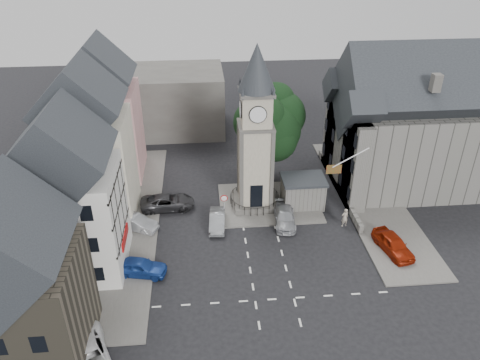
{
  "coord_description": "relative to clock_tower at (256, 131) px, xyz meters",
  "views": [
    {
      "loc": [
        -4.99,
        -31.69,
        25.91
      ],
      "look_at": [
        -1.73,
        5.0,
        4.65
      ],
      "focal_mm": 35.0,
      "sensor_mm": 36.0,
      "label": 1
    }
  ],
  "objects": [
    {
      "name": "terrace_cream",
      "position": [
        -15.5,
        0.01,
        -1.54
      ],
      "size": [
        8.1,
        7.6,
        12.8
      ],
      "color": "#EDE1C7",
      "rests_on": "ground"
    },
    {
      "name": "pavement_east",
      "position": [
        12.0,
        0.01,
        -8.05
      ],
      "size": [
        6.0,
        26.0,
        0.14
      ],
      "primitive_type": "cube",
      "color": "#595651",
      "rests_on": "ground"
    },
    {
      "name": "east_building",
      "position": [
        15.59,
        3.01,
        -1.86
      ],
      "size": [
        14.4,
        11.4,
        12.6
      ],
      "color": "#66645D",
      "rests_on": "ground"
    },
    {
      "name": "pedestrian",
      "position": [
        8.0,
        -4.51,
        -7.16
      ],
      "size": [
        0.8,
        0.63,
        1.92
      ],
      "primitive_type": "imported",
      "rotation": [
        0.0,
        0.0,
        3.4
      ],
      "color": "#A79B8A",
      "rests_on": "ground"
    },
    {
      "name": "car_west_grey",
      "position": [
        -8.73,
        0.01,
        -7.38
      ],
      "size": [
        5.46,
        2.77,
        1.48
      ],
      "primitive_type": "imported",
      "rotation": [
        0.0,
        0.0,
        1.63
      ],
      "color": "#2F2F32",
      "rests_on": "ground"
    },
    {
      "name": "car_east_red",
      "position": [
        11.14,
        -8.63,
        -7.33
      ],
      "size": [
        2.88,
        4.96,
        1.59
      ],
      "primitive_type": "imported",
      "rotation": [
        0.0,
        0.0,
        0.23
      ],
      "color": "maroon",
      "rests_on": "ground"
    },
    {
      "name": "flagpole",
      "position": [
        8.0,
        -3.99,
        -1.12
      ],
      "size": [
        3.68,
        0.1,
        2.74
      ],
      "color": "white",
      "rests_on": "ground"
    },
    {
      "name": "car_island_silver",
      "position": [
        -3.93,
        -3.49,
        -7.45
      ],
      "size": [
        1.71,
        4.16,
        1.34
      ],
      "primitive_type": "imported",
      "rotation": [
        0.0,
        0.0,
        -0.07
      ],
      "color": "#909498",
      "rests_on": "ground"
    },
    {
      "name": "clock_tower",
      "position": [
        0.0,
        0.0,
        0.0
      ],
      "size": [
        4.86,
        4.86,
        16.25
      ],
      "color": "#4C4944",
      "rests_on": "ground"
    },
    {
      "name": "stone_shelter",
      "position": [
        4.8,
        -0.49,
        -6.57
      ],
      "size": [
        4.3,
        3.3,
        3.08
      ],
      "color": "#66645D",
      "rests_on": "ground"
    },
    {
      "name": "car_west_blue",
      "position": [
        -10.53,
        -9.66,
        -7.37
      ],
      "size": [
        4.65,
        2.6,
        1.49
      ],
      "primitive_type": "imported",
      "rotation": [
        0.0,
        0.0,
        1.37
      ],
      "color": "navy",
      "rests_on": "ground"
    },
    {
      "name": "building_sw_stone",
      "position": [
        -17.0,
        -16.99,
        -2.77
      ],
      "size": [
        8.6,
        7.6,
        10.4
      ],
      "color": "#494437",
      "rests_on": "ground"
    },
    {
      "name": "central_island",
      "position": [
        1.5,
        0.01,
        -8.04
      ],
      "size": [
        10.0,
        8.0,
        0.16
      ],
      "primitive_type": "cube",
      "color": "#595651",
      "rests_on": "ground"
    },
    {
      "name": "van_sw_white",
      "position": [
        -13.0,
        -18.51,
        -7.29
      ],
      "size": [
        4.8,
        6.59,
        1.66
      ],
      "primitive_type": "imported",
      "rotation": [
        0.0,
        0.0,
        0.38
      ],
      "color": "white",
      "rests_on": "ground"
    },
    {
      "name": "town_tree",
      "position": [
        2.0,
        5.01,
        -1.15
      ],
      "size": [
        7.2,
        7.2,
        10.8
      ],
      "color": "black",
      "rests_on": "ground"
    },
    {
      "name": "car_island_east",
      "position": [
        2.5,
        -3.49,
        -7.45
      ],
      "size": [
        2.3,
        4.8,
        1.35
      ],
      "primitive_type": "imported",
      "rotation": [
        0.0,
        0.0,
        -0.09
      ],
      "color": "#A9ABB1",
      "rests_on": "ground"
    },
    {
      "name": "backdrop_west",
      "position": [
        -12.0,
        20.01,
        -4.12
      ],
      "size": [
        20.0,
        10.0,
        8.0
      ],
      "primitive_type": "cube",
      "color": "#4C4944",
      "rests_on": "ground"
    },
    {
      "name": "terrace_pink",
      "position": [
        -15.5,
        8.01,
        -1.54
      ],
      "size": [
        8.1,
        7.6,
        12.8
      ],
      "color": "tan",
      "rests_on": "ground"
    },
    {
      "name": "pavement_west",
      "position": [
        -12.5,
        -1.99,
        -8.05
      ],
      "size": [
        6.0,
        30.0,
        0.14
      ],
      "primitive_type": "cube",
      "color": "#595651",
      "rests_on": "ground"
    },
    {
      "name": "warning_sign_post",
      "position": [
        -3.2,
        -2.56,
        -6.09
      ],
      "size": [
        0.7,
        0.19,
        2.85
      ],
      "color": "black",
      "rests_on": "ground"
    },
    {
      "name": "terrace_tudor",
      "position": [
        -15.5,
        -7.99,
        -1.93
      ],
      "size": [
        8.1,
        7.6,
        12.0
      ],
      "color": "silver",
      "rests_on": "ground"
    },
    {
      "name": "east_boundary_wall",
      "position": [
        9.2,
        2.01,
        -7.67
      ],
      "size": [
        0.4,
        16.0,
        0.9
      ],
      "primitive_type": "cube",
      "color": "#66645D",
      "rests_on": "ground"
    },
    {
      "name": "ground",
      "position": [
        0.0,
        -7.99,
        -8.12
      ],
      "size": [
        120.0,
        120.0,
        0.0
      ],
      "primitive_type": "plane",
      "color": "black",
      "rests_on": "ground"
    },
    {
      "name": "road_markings",
      "position": [
        0.0,
        -13.49,
        -8.12
      ],
      "size": [
        20.0,
        8.0,
        0.01
      ],
      "primitive_type": "cube",
      "color": "silver",
      "rests_on": "ground"
    },
    {
      "name": "car_west_silver",
      "position": [
        -11.5,
        -3.24,
        -7.43
      ],
      "size": [
        4.42,
        3.12,
        1.38
      ],
      "primitive_type": "imported",
      "rotation": [
        0.0,
        0.0,
        1.13
      ],
      "color": "#A2A4AA",
      "rests_on": "ground"
    }
  ]
}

